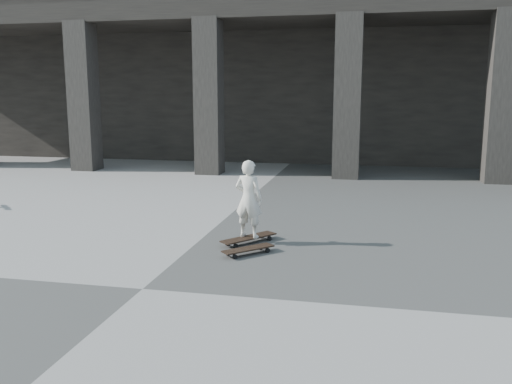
# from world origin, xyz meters

# --- Properties ---
(ground) EXTENTS (90.00, 90.00, 0.00)m
(ground) POSITION_xyz_m (0.00, 0.00, 0.00)
(ground) COLOR #454643
(ground) RESTS_ON ground
(colonnade) EXTENTS (28.00, 8.82, 6.00)m
(colonnade) POSITION_xyz_m (-0.00, 13.77, 3.03)
(colonnade) COLOR black
(colonnade) RESTS_ON ground
(longboard) EXTENTS (0.71, 0.83, 0.09)m
(longboard) POSITION_xyz_m (0.73, 2.04, 0.07)
(longboard) COLOR black
(longboard) RESTS_ON ground
(skateboard_spare) EXTENTS (0.64, 0.65, 0.09)m
(skateboard_spare) POSITION_xyz_m (0.84, 1.50, 0.07)
(skateboard_spare) COLOR black
(skateboard_spare) RESTS_ON ground
(child) EXTENTS (0.45, 0.34, 1.10)m
(child) POSITION_xyz_m (0.73, 2.04, 0.64)
(child) COLOR silver
(child) RESTS_ON longboard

